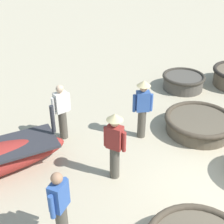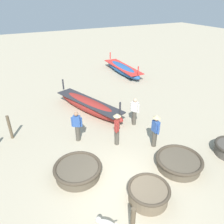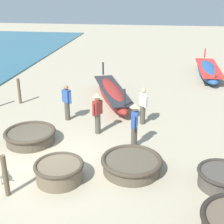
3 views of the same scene
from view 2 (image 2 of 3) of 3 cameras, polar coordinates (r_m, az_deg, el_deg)
ground_plane at (r=8.58m, az=2.19°, el=-19.43°), size 80.00×80.00×0.00m
coracle_far_left at (r=8.12m, az=9.51°, el=-20.16°), size 1.48×1.48×0.58m
coracle_tilted at (r=9.63m, az=17.08°, el=-12.37°), size 1.92×1.92×0.47m
coracle_beside_post at (r=8.98m, az=-8.93°, el=-14.74°), size 1.90×1.90×0.48m
long_boat_white_hull at (r=20.14m, az=2.77°, el=11.17°), size 1.39×5.74×1.32m
long_boat_blue_hull at (r=13.31m, az=-6.07°, el=1.76°), size 2.76×5.46×1.44m
fisherman_by_coracle at (r=10.54m, az=-9.11°, el=-3.55°), size 0.47×0.36×1.57m
fisherman_standing_left at (r=11.76m, az=5.92°, el=0.29°), size 0.36×0.48×1.57m
fisherman_with_hat at (r=10.08m, az=1.31°, el=-3.96°), size 0.37×0.45×1.67m
fisherman_standing_right at (r=10.15m, az=11.28°, el=-4.32°), size 0.36×0.53×1.67m
dog at (r=7.27m, az=-1.86°, el=-27.06°), size 0.53×0.52×0.55m
mooring_post_shoreline at (r=11.78m, az=-25.14°, el=-3.63°), size 0.14×0.14×1.26m
mooring_post_inland at (r=6.97m, az=5.41°, el=-27.05°), size 0.14×0.14×1.25m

